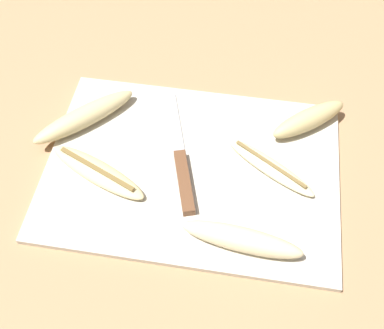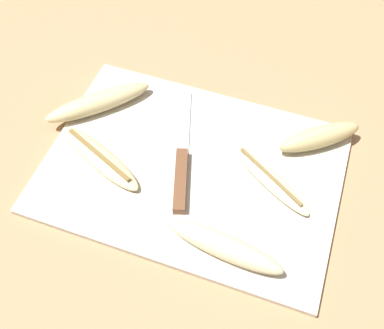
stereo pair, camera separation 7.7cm
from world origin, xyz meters
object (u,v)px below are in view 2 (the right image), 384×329
(knife, at_px, (181,169))
(banana_pale_long, at_px, (224,246))
(banana_mellow_near, at_px, (98,102))
(banana_spotted_left, at_px, (320,137))
(banana_cream_curved, at_px, (270,179))
(banana_ripe_center, at_px, (100,157))

(knife, bearing_deg, banana_pale_long, -63.38)
(banana_mellow_near, relative_size, banana_spotted_left, 1.18)
(banana_cream_curved, relative_size, banana_spotted_left, 1.16)
(banana_cream_curved, distance_m, banana_ripe_center, 0.30)
(banana_cream_curved, bearing_deg, banana_ripe_center, -168.83)
(knife, height_order, banana_mellow_near, banana_mellow_near)
(banana_cream_curved, bearing_deg, banana_pale_long, -103.67)
(knife, height_order, banana_cream_curved, same)
(banana_pale_long, bearing_deg, knife, 134.06)
(knife, distance_m, banana_spotted_left, 0.25)
(banana_mellow_near, distance_m, banana_pale_long, 0.37)
(knife, xyz_separation_m, banana_ripe_center, (-0.14, -0.03, 0.00))
(banana_cream_curved, distance_m, banana_spotted_left, 0.12)
(banana_spotted_left, bearing_deg, banana_pale_long, -111.21)
(banana_cream_curved, xyz_separation_m, banana_ripe_center, (-0.29, -0.06, 0.00))
(banana_cream_curved, bearing_deg, knife, -168.20)
(knife, distance_m, banana_ripe_center, 0.14)
(knife, bearing_deg, banana_cream_curved, -5.63)
(knife, xyz_separation_m, banana_cream_curved, (0.15, 0.03, 0.00))
(banana_mellow_near, bearing_deg, banana_ripe_center, -63.78)
(knife, xyz_separation_m, banana_mellow_near, (-0.20, 0.08, 0.01))
(banana_mellow_near, xyz_separation_m, banana_ripe_center, (0.05, -0.11, -0.01))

